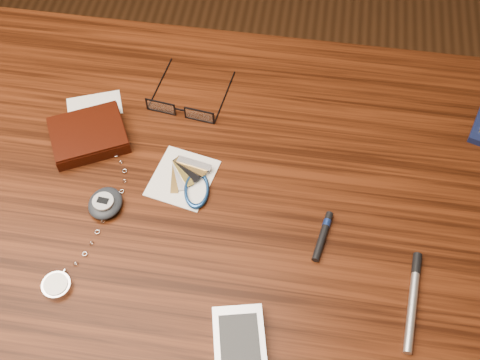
{
  "coord_description": "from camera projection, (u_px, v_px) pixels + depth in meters",
  "views": [
    {
      "loc": [
        0.13,
        -0.49,
        1.52
      ],
      "look_at": [
        0.05,
        0.02,
        0.76
      ],
      "focal_mm": 45.0,
      "sensor_mm": 36.0,
      "label": 1
    }
  ],
  "objects": [
    {
      "name": "desk",
      "position": [
        206.0,
        221.0,
        1.01
      ],
      "size": [
        1.0,
        0.7,
        0.75
      ],
      "color": "#3B1709",
      "rests_on": "ground"
    },
    {
      "name": "pedometer",
      "position": [
        105.0,
        203.0,
        0.89
      ],
      "size": [
        0.05,
        0.06,
        0.02
      ],
      "color": "black",
      "rests_on": "desk"
    },
    {
      "name": "ground",
      "position": [
        218.0,
        347.0,
        1.54
      ],
      "size": [
        3.8,
        3.8,
        0.0
      ],
      "primitive_type": "plane",
      "color": "#472814",
      "rests_on": "ground"
    },
    {
      "name": "wallet_and_card",
      "position": [
        89.0,
        134.0,
        0.96
      ],
      "size": [
        0.15,
        0.18,
        0.03
      ],
      "color": "black",
      "rests_on": "desk"
    },
    {
      "name": "pda_phone",
      "position": [
        240.0,
        353.0,
        0.77
      ],
      "size": [
        0.09,
        0.14,
        0.02
      ],
      "color": "silver",
      "rests_on": "desk"
    },
    {
      "name": "pocket_watch",
      "position": [
        60.0,
        280.0,
        0.83
      ],
      "size": [
        0.07,
        0.28,
        0.01
      ],
      "color": "silver",
      "rests_on": "desk"
    },
    {
      "name": "black_blue_pen",
      "position": [
        323.0,
        235.0,
        0.87
      ],
      "size": [
        0.03,
        0.08,
        0.01
      ],
      "color": "black",
      "rests_on": "desk"
    },
    {
      "name": "eyeglasses",
      "position": [
        181.0,
        108.0,
        1.0
      ],
      "size": [
        0.13,
        0.14,
        0.03
      ],
      "color": "black",
      "rests_on": "desk"
    },
    {
      "name": "silver_pen",
      "position": [
        414.0,
        294.0,
        0.82
      ],
      "size": [
        0.03,
        0.15,
        0.01
      ],
      "color": "silver",
      "rests_on": "desk"
    },
    {
      "name": "notepad_keys",
      "position": [
        190.0,
        182.0,
        0.92
      ],
      "size": [
        0.11,
        0.12,
        0.01
      ],
      "color": "silver",
      "rests_on": "desk"
    }
  ]
}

